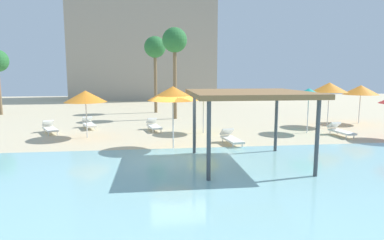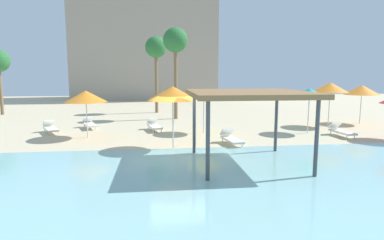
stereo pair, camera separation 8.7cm
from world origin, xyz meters
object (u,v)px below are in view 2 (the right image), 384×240
lounge_chair_4 (89,123)px  beach_umbrella_yellow_3 (204,94)px  palm_tree_0 (156,49)px  beach_umbrella_orange_0 (362,90)px  beach_umbrella_teal_4 (309,93)px  beach_umbrella_orange_1 (173,93)px  beach_umbrella_orange_6 (86,96)px  lounge_chair_1 (154,125)px  shade_pavilion (248,96)px  lounge_chair_2 (341,130)px  beach_umbrella_orange_5 (330,87)px  lounge_chair_0 (51,128)px  palm_tree_1 (175,43)px  lounge_chair_3 (231,138)px

lounge_chair_4 → beach_umbrella_yellow_3: bearing=50.8°
lounge_chair_4 → palm_tree_0: size_ratio=0.29×
beach_umbrella_orange_0 → beach_umbrella_teal_4: bearing=-149.9°
beach_umbrella_orange_1 → lounge_chair_4: beach_umbrella_orange_1 is taller
beach_umbrella_orange_0 → beach_umbrella_yellow_3: size_ratio=1.04×
beach_umbrella_orange_6 → lounge_chair_1: (3.66, 1.89, -1.96)m
shade_pavilion → palm_tree_0: 18.19m
beach_umbrella_orange_0 → lounge_chair_2: size_ratio=1.40×
beach_umbrella_teal_4 → beach_umbrella_orange_5: (2.51, 2.19, 0.24)m
shade_pavilion → beach_umbrella_orange_0: size_ratio=1.62×
beach_umbrella_orange_0 → lounge_chair_1: (-14.50, -1.21, -2.05)m
beach_umbrella_orange_1 → beach_umbrella_teal_4: bearing=21.4°
beach_umbrella_orange_5 → beach_umbrella_orange_6: bearing=-171.9°
lounge_chair_0 → palm_tree_0: 12.79m
beach_umbrella_orange_1 → beach_umbrella_orange_5: (10.71, 5.40, -0.00)m
lounge_chair_1 → beach_umbrella_orange_5: bearing=79.0°
lounge_chair_0 → palm_tree_1: size_ratio=0.28×
beach_umbrella_orange_1 → lounge_chair_0: size_ratio=1.50×
beach_umbrella_teal_4 → lounge_chair_4: bearing=166.4°
beach_umbrella_orange_0 → lounge_chair_3: beach_umbrella_orange_0 is taller
lounge_chair_3 → lounge_chair_4: (-8.00, 5.77, 0.00)m
lounge_chair_1 → lounge_chair_2: same height
beach_umbrella_orange_1 → lounge_chair_0: (-7.03, 4.91, -2.28)m
beach_umbrella_orange_5 → lounge_chair_3: beach_umbrella_orange_5 is taller
beach_umbrella_yellow_3 → beach_umbrella_orange_5: bearing=9.5°
lounge_chair_1 → shade_pavilion: bearing=11.6°
lounge_chair_4 → lounge_chair_0: bearing=-72.5°
beach_umbrella_yellow_3 → beach_umbrella_orange_5: (8.67, 1.45, 0.28)m
beach_umbrella_teal_4 → beach_umbrella_orange_0: bearing=30.1°
beach_umbrella_orange_1 → beach_umbrella_orange_5: 12.00m
beach_umbrella_orange_0 → beach_umbrella_orange_5: bearing=-162.1°
lounge_chair_0 → lounge_chair_3: bearing=40.1°
beach_umbrella_orange_6 → lounge_chair_3: beach_umbrella_orange_6 is taller
beach_umbrella_orange_6 → lounge_chair_2: bearing=-4.7°
lounge_chair_3 → palm_tree_1: 11.34m
beach_umbrella_orange_1 → lounge_chair_4: 8.49m
beach_umbrella_orange_6 → lounge_chair_2: beach_umbrella_orange_6 is taller
beach_umbrella_orange_5 → beach_umbrella_orange_6: 15.43m
beach_umbrella_yellow_3 → beach_umbrella_teal_4: (6.16, -0.74, 0.04)m
lounge_chair_0 → lounge_chair_4: 2.47m
beach_umbrella_orange_6 → lounge_chair_1: beach_umbrella_orange_6 is taller
lounge_chair_3 → palm_tree_1: palm_tree_1 is taller
lounge_chair_0 → lounge_chair_2: size_ratio=1.02×
beach_umbrella_teal_4 → lounge_chair_3: 6.21m
beach_umbrella_orange_6 → lounge_chair_2: 14.33m
shade_pavilion → beach_umbrella_yellow_3: bearing=95.5°
lounge_chair_2 → lounge_chair_0: bearing=-103.6°
beach_umbrella_yellow_3 → beach_umbrella_orange_5: 8.80m
shade_pavilion → palm_tree_1: bearing=98.2°
shade_pavilion → beach_umbrella_teal_4: 8.28m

